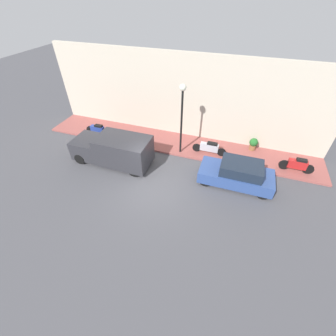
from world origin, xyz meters
The scene contains 10 objects.
ground_plane centered at (0.00, 0.00, 0.00)m, with size 60.00×60.00×0.00m, color #47474C.
sidewalk centered at (4.30, 0.00, 0.06)m, with size 2.53×18.27×0.11m.
building_facade centered at (5.71, 0.00, 2.71)m, with size 0.30×18.27×5.42m.
parked_car centered at (1.72, -4.20, 0.65)m, with size 1.65×3.83×1.38m.
delivery_van centered at (1.28, 2.92, 0.91)m, with size 1.83×4.69×1.78m.
scooter_silver centered at (3.81, -2.33, 0.55)m, with size 0.30×2.09×0.82m.
motorcycle_blue centered at (3.39, 5.35, 0.58)m, with size 0.30×1.81×0.87m.
motorcycle_red centered at (3.70, -7.32, 0.57)m, with size 0.30×1.84×0.87m.
streetlamp centered at (3.42, -0.58, 3.13)m, with size 0.38×0.38×4.29m.
potted_plant centered at (5.15, -4.89, 0.55)m, with size 0.52×0.52×0.80m.
Camera 1 is at (-7.86, -3.59, 8.50)m, focal length 24.00 mm.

